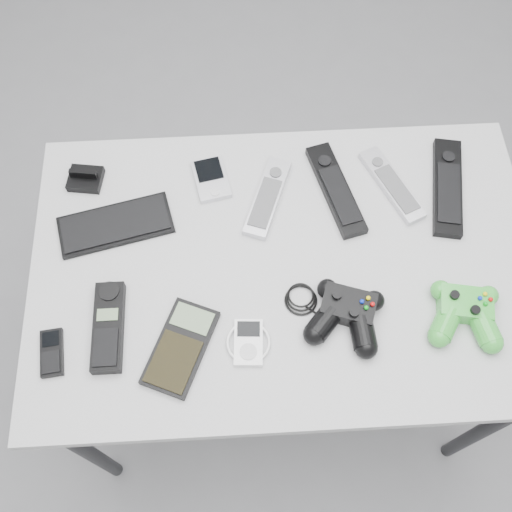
{
  "coord_description": "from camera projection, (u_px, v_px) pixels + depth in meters",
  "views": [
    {
      "loc": [
        -0.16,
        -0.55,
        1.84
      ],
      "look_at": [
        -0.13,
        0.0,
        0.74
      ],
      "focal_mm": 42.0,
      "sensor_mm": 36.0,
      "label": 1
    }
  ],
  "objects": [
    {
      "name": "desk",
      "position": [
        285.0,
        276.0,
        1.31
      ],
      "size": [
        1.07,
        0.69,
        0.72
      ],
      "color": "#ACACAF",
      "rests_on": "floor"
    },
    {
      "name": "mobile_phone",
      "position": [
        52.0,
        353.0,
        1.16
      ],
      "size": [
        0.05,
        0.1,
        0.02
      ],
      "primitive_type": "cube",
      "rotation": [
        0.0,
        0.0,
        0.11
      ],
      "color": "black",
      "rests_on": "desk"
    },
    {
      "name": "mp3_player",
      "position": [
        248.0,
        342.0,
        1.17
      ],
      "size": [
        0.09,
        0.1,
        0.02
      ],
      "primitive_type": "cube",
      "rotation": [
        0.0,
        0.0,
        -0.06
      ],
      "color": "white",
      "rests_on": "desk"
    },
    {
      "name": "calculator",
      "position": [
        181.0,
        347.0,
        1.16
      ],
      "size": [
        0.16,
        0.21,
        0.02
      ],
      "primitive_type": "cube",
      "rotation": [
        0.0,
        0.0,
        -0.41
      ],
      "color": "black",
      "rests_on": "desk"
    },
    {
      "name": "remote_black_b",
      "position": [
        448.0,
        187.0,
        1.32
      ],
      "size": [
        0.11,
        0.26,
        0.02
      ],
      "primitive_type": "cube",
      "rotation": [
        0.0,
        0.0,
        -0.19
      ],
      "color": "black",
      "rests_on": "desk"
    },
    {
      "name": "remote_silver_a",
      "position": [
        268.0,
        197.0,
        1.31
      ],
      "size": [
        0.12,
        0.21,
        0.02
      ],
      "primitive_type": "cube",
      "rotation": [
        0.0,
        0.0,
        -0.36
      ],
      "color": "silver",
      "rests_on": "desk"
    },
    {
      "name": "pda",
      "position": [
        211.0,
        179.0,
        1.34
      ],
      "size": [
        0.09,
        0.12,
        0.02
      ],
      "primitive_type": "cube",
      "rotation": [
        0.0,
        0.0,
        0.2
      ],
      "color": "silver",
      "rests_on": "desk"
    },
    {
      "name": "pda_keyboard",
      "position": [
        116.0,
        225.0,
        1.29
      ],
      "size": [
        0.26,
        0.15,
        0.01
      ],
      "primitive_type": "cube",
      "rotation": [
        0.0,
        0.0,
        0.23
      ],
      "color": "black",
      "rests_on": "desk"
    },
    {
      "name": "floor",
      "position": [
        298.0,
        358.0,
        1.9
      ],
      "size": [
        3.5,
        3.5,
        0.0
      ],
      "primitive_type": "plane",
      "color": "slate",
      "rests_on": "ground"
    },
    {
      "name": "dock_bracket",
      "position": [
        84.0,
        176.0,
        1.33
      ],
      "size": [
        0.08,
        0.07,
        0.04
      ],
      "primitive_type": "cube",
      "rotation": [
        0.0,
        0.0,
        -0.15
      ],
      "color": "black",
      "rests_on": "desk"
    },
    {
      "name": "controller_black",
      "position": [
        347.0,
        313.0,
        1.18
      ],
      "size": [
        0.29,
        0.23,
        0.05
      ],
      "primitive_type": null,
      "rotation": [
        0.0,
        0.0,
        -0.33
      ],
      "color": "black",
      "rests_on": "desk"
    },
    {
      "name": "cordless_handset",
      "position": [
        108.0,
        327.0,
        1.17
      ],
      "size": [
        0.06,
        0.18,
        0.03
      ],
      "primitive_type": "cube",
      "rotation": [
        0.0,
        0.0,
        -0.0
      ],
      "color": "black",
      "rests_on": "desk"
    },
    {
      "name": "controller_green",
      "position": [
        466.0,
        311.0,
        1.18
      ],
      "size": [
        0.17,
        0.18,
        0.05
      ],
      "primitive_type": null,
      "rotation": [
        0.0,
        0.0,
        -0.18
      ],
      "color": "#278B26",
      "rests_on": "desk"
    },
    {
      "name": "remote_black_a",
      "position": [
        336.0,
        189.0,
        1.32
      ],
      "size": [
        0.11,
        0.25,
        0.02
      ],
      "primitive_type": "cube",
      "rotation": [
        0.0,
        0.0,
        0.25
      ],
      "color": "black",
      "rests_on": "desk"
    },
    {
      "name": "remote_silver_b",
      "position": [
        392.0,
        184.0,
        1.33
      ],
      "size": [
        0.13,
        0.21,
        0.02
      ],
      "primitive_type": "cube",
      "rotation": [
        0.0,
        0.0,
        0.42
      ],
      "color": "#B8B7BE",
      "rests_on": "desk"
    }
  ]
}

